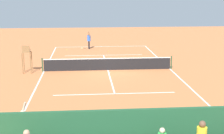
# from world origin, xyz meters

# --- Properties ---
(ground_plane) EXTENTS (60.00, 60.00, 0.00)m
(ground_plane) POSITION_xyz_m (0.00, 0.00, 0.00)
(ground_plane) COLOR #D17542
(court_line_markings) EXTENTS (10.10, 22.20, 0.01)m
(court_line_markings) POSITION_xyz_m (0.00, -0.04, 0.00)
(court_line_markings) COLOR white
(court_line_markings) RESTS_ON ground
(tennis_net) EXTENTS (10.30, 0.10, 1.07)m
(tennis_net) POSITION_xyz_m (0.00, 0.00, 0.50)
(tennis_net) COLOR black
(tennis_net) RESTS_ON ground
(umpire_chair) EXTENTS (0.67, 0.67, 2.14)m
(umpire_chair) POSITION_xyz_m (6.20, 0.35, 1.31)
(umpire_chair) COLOR olive
(umpire_chair) RESTS_ON ground
(courtside_bench) EXTENTS (1.80, 0.40, 0.93)m
(courtside_bench) POSITION_xyz_m (-3.16, 13.27, 0.56)
(courtside_bench) COLOR #33383D
(courtside_bench) RESTS_ON ground
(tennis_player) EXTENTS (0.40, 0.55, 1.93)m
(tennis_player) POSITION_xyz_m (1.36, -9.70, 1.02)
(tennis_player) COLOR black
(tennis_player) RESTS_ON ground
(tennis_racket) EXTENTS (0.59, 0.38, 0.03)m
(tennis_racket) POSITION_xyz_m (2.10, -10.09, 0.01)
(tennis_racket) COLOR black
(tennis_racket) RESTS_ON ground
(tennis_ball_near) EXTENTS (0.07, 0.07, 0.07)m
(tennis_ball_near) POSITION_xyz_m (-0.58, -7.82, 0.03)
(tennis_ball_near) COLOR #CCDB33
(tennis_ball_near) RESTS_ON ground
(tennis_ball_far) EXTENTS (0.07, 0.07, 0.07)m
(tennis_ball_far) POSITION_xyz_m (3.71, -9.14, 0.03)
(tennis_ball_far) COLOR #CCDB33
(tennis_ball_far) RESTS_ON ground
(line_judge) EXTENTS (0.36, 0.53, 1.93)m
(line_judge) POSITION_xyz_m (4.20, 12.89, 1.02)
(line_judge) COLOR #232328
(line_judge) RESTS_ON ground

